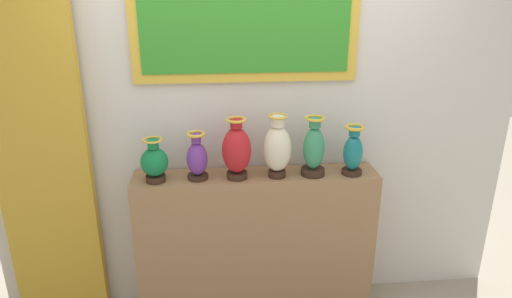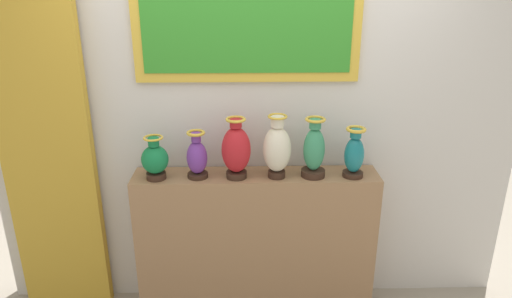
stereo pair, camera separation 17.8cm
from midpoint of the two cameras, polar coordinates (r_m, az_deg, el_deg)
name	(u,v)px [view 1 (the left image)]	position (r m, az deg, el deg)	size (l,w,h in m)	color
display_shelf	(256,243)	(3.28, -1.59, -11.53)	(1.62, 0.28, 1.04)	#99704C
back_wall	(253,108)	(3.09, -2.03, 5.09)	(3.59, 0.14, 2.82)	silver
curtain_gold	(42,158)	(3.28, -26.36, -1.03)	(0.59, 0.08, 2.34)	gold
vase_emerald	(154,162)	(2.97, -14.11, -1.59)	(0.17, 0.17, 0.29)	#382319
vase_violet	(197,158)	(2.95, -9.01, -1.18)	(0.13, 0.13, 0.31)	#382319
vase_crimson	(237,150)	(2.92, -4.16, -0.19)	(0.19, 0.19, 0.40)	#382319
vase_ivory	(277,148)	(2.93, 0.91, 0.09)	(0.18, 0.18, 0.42)	#382319
vase_jade	(314,149)	(2.98, 5.45, -0.05)	(0.16, 0.16, 0.39)	#382319
vase_teal	(353,152)	(3.03, 10.26, -0.37)	(0.13, 0.13, 0.33)	#382319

